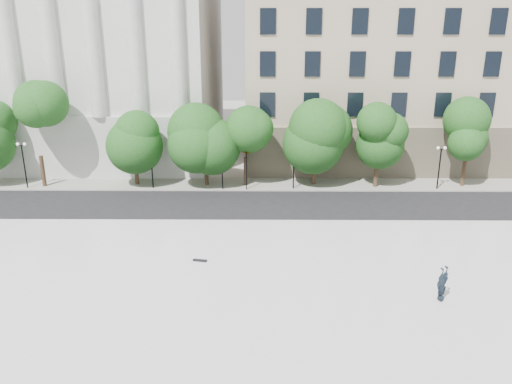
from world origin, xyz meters
TOP-DOWN VIEW (x-y plane):
  - ground at (0.00, 0.00)m, footprint 160.00×160.00m
  - plaza at (0.00, 3.00)m, footprint 44.00×22.00m
  - street at (0.00, 18.00)m, footprint 60.00×8.00m
  - far_sidewalk at (0.00, 24.00)m, footprint 60.00×4.00m
  - building_west at (-17.00, 38.57)m, footprint 31.50×27.65m
  - building_east at (20.00, 38.91)m, footprint 36.00×26.15m
  - traffic_light_west at (0.02, 22.30)m, footprint 0.56×1.68m
  - traffic_light_east at (2.15, 22.30)m, footprint 0.48×1.77m
  - person_lying at (12.63, 2.78)m, footprint 1.57×1.97m
  - skateboard at (-0.25, 7.21)m, footprint 0.88×0.38m
  - street_trees at (-1.70, 23.67)m, footprint 46.71×5.04m
  - lamp_posts at (0.19, 22.60)m, footprint 37.58×0.28m

SIDE VIEW (x-z plane):
  - ground at x=0.00m, z-range 0.00..0.00m
  - street at x=0.00m, z-range 0.00..0.02m
  - far_sidewalk at x=0.00m, z-range 0.00..0.12m
  - plaza at x=0.00m, z-range 0.00..0.45m
  - skateboard at x=-0.25m, z-range 0.45..0.54m
  - person_lying at x=12.63m, z-range 0.45..0.96m
  - lamp_posts at x=0.19m, z-range 0.69..5.19m
  - traffic_light_west at x=0.02m, z-range 1.58..5.74m
  - traffic_light_east at x=2.15m, z-range 1.60..5.80m
  - street_trees at x=-1.70m, z-range 1.10..8.38m
  - building_east at x=20.00m, z-range -0.36..22.64m
  - building_west at x=-17.00m, z-range 0.09..25.69m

